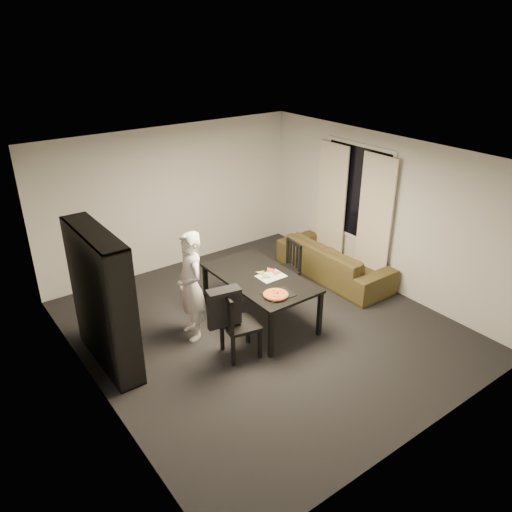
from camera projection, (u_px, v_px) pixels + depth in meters
room at (264, 249)px, 6.99m from camera, size 5.01×5.51×2.61m
window_pane at (357, 192)px, 8.67m from camera, size 0.02×1.40×1.60m
window_frame at (357, 192)px, 8.67m from camera, size 0.03×1.52×1.72m
curtain_left at (374, 221)px, 8.40m from camera, size 0.03×0.70×2.25m
curtain_right at (331, 204)px, 9.16m from camera, size 0.03×0.70×2.25m
bookshelf at (103, 300)px, 6.42m from camera, size 0.35×1.50×1.90m
dining_table at (260, 280)px, 7.46m from camera, size 1.00×1.80×0.75m
chair_left at (234, 320)px, 6.68m from camera, size 0.54×0.54×0.99m
chair_right at (288, 265)px, 8.27m from camera, size 0.49×0.49×0.94m
draped_jacket at (224, 306)px, 6.52m from camera, size 0.47×0.27×0.55m
person at (191, 286)px, 7.02m from camera, size 0.48×0.65×1.63m
baking_tray at (278, 294)px, 6.94m from camera, size 0.43×0.36×0.01m
pepperoni_pizza at (276, 295)px, 6.89m from camera, size 0.35×0.35×0.03m
kitchen_towel at (271, 276)px, 7.43m from camera, size 0.40×0.30×0.01m
pizza_slices at (268, 273)px, 7.50m from camera, size 0.46×0.42×0.01m
sofa at (334, 261)px, 8.90m from camera, size 0.87×2.23×0.65m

